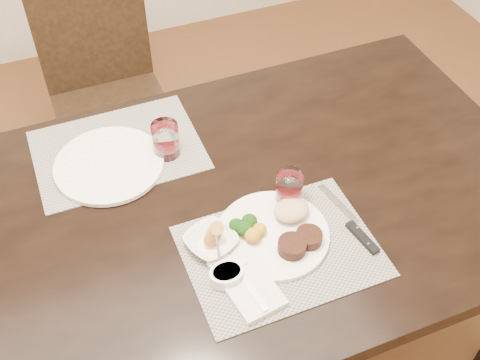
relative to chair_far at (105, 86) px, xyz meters
name	(u,v)px	position (x,y,z in m)	size (l,w,h in m)	color
ground_plane	(191,357)	(0.00, -0.93, -0.50)	(4.50, 4.50, 0.00)	#4E3419
dining_table	(177,238)	(0.00, -0.93, 0.16)	(2.00, 1.00, 0.75)	black
chair_far	(105,86)	(0.00, 0.00, 0.00)	(0.42, 0.42, 0.90)	black
placemat_near	(281,251)	(0.21, -1.13, 0.25)	(0.46, 0.34, 0.00)	gray
placemat_far	(118,150)	(-0.07, -0.63, 0.25)	(0.46, 0.34, 0.00)	gray
dinner_plate	(279,231)	(0.22, -1.08, 0.27)	(0.28, 0.28, 0.05)	white
napkin_fork	(247,282)	(0.10, -1.19, 0.26)	(0.13, 0.21, 0.02)	white
steak_knife	(356,229)	(0.41, -1.14, 0.26)	(0.04, 0.25, 0.01)	silver
cracker_bowl	(211,241)	(0.06, -1.05, 0.27)	(0.15, 0.15, 0.05)	white
sauce_ramekin	(227,274)	(0.06, -1.16, 0.27)	(0.08, 0.12, 0.07)	white
wine_glass_near	(289,190)	(0.29, -0.99, 0.29)	(0.07, 0.07, 0.09)	white
far_plate	(109,165)	(-0.11, -0.69, 0.26)	(0.30, 0.30, 0.01)	white
wine_glass_far	(166,141)	(0.05, -0.70, 0.30)	(0.07, 0.07, 0.10)	white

